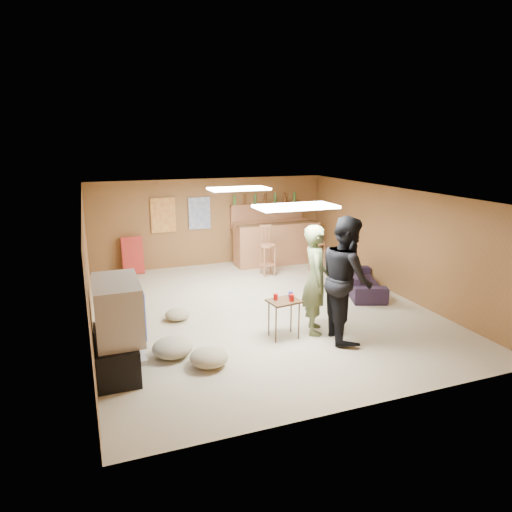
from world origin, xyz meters
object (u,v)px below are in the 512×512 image
object	(u,v)px
tray_table	(284,319)
person_olive	(316,280)
bar_counter	(273,243)
sofa	(362,281)
tv_body	(118,309)
person_black	(346,279)

from	to	relation	value
tray_table	person_olive	bearing A→B (deg)	4.50
bar_counter	sofa	xyz separation A→B (m)	(0.90, -2.76, -0.30)
bar_counter	tray_table	distance (m)	4.57
person_olive	tv_body	bearing A→B (deg)	114.76
person_black	sofa	size ratio (longest dim) A/B	1.17
person_black	sofa	distance (m)	2.55
tv_body	sofa	size ratio (longest dim) A/B	0.64
bar_counter	person_black	bearing A→B (deg)	-98.19
person_olive	person_black	distance (m)	0.52
tv_body	person_olive	world-z (taller)	person_olive
tv_body	person_black	bearing A→B (deg)	-2.74
sofa	tv_body	bearing A→B (deg)	129.09
sofa	person_olive	bearing A→B (deg)	148.27
person_olive	person_black	xyz separation A→B (m)	(0.34, -0.39, 0.09)
tv_body	person_olive	distance (m)	3.15
tv_body	tray_table	bearing A→B (deg)	3.90
sofa	person_black	bearing A→B (deg)	160.52
tv_body	bar_counter	size ratio (longest dim) A/B	0.55
bar_counter	tv_body	bearing A→B (deg)	-133.00
person_black	bar_counter	bearing A→B (deg)	3.83
person_olive	person_black	bearing A→B (deg)	-117.85
tv_body	bar_counter	world-z (taller)	tv_body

